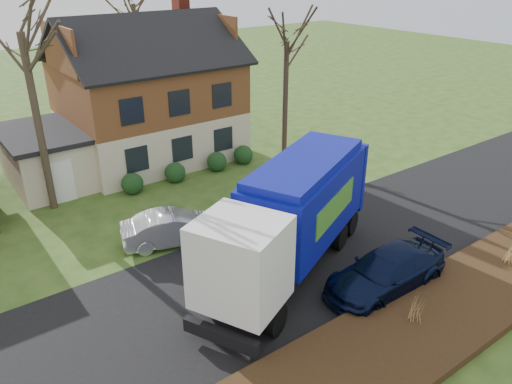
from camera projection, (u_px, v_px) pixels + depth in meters
ground at (271, 273)px, 18.71m from camera, size 120.00×120.00×0.00m
road at (271, 273)px, 18.71m from camera, size 80.00×7.00×0.02m
mulch_verge at (381, 351)px, 14.80m from camera, size 80.00×3.50×0.30m
main_house at (140, 90)px, 27.92m from camera, size 12.95×8.95×9.26m
garbage_truck at (293, 213)px, 17.99m from camera, size 9.82×6.40×4.13m
silver_sedan at (174, 228)px, 20.46m from camera, size 4.44×2.65×1.38m
navy_wagon at (386, 272)px, 17.54m from camera, size 4.98×2.08×1.44m
tree_front_west at (14, 1)px, 19.73m from camera, size 3.75×3.75×11.14m
tree_front_east at (287, 20)px, 26.82m from camera, size 3.41×3.41×9.46m
grass_clump_mid at (419, 309)px, 15.63m from camera, size 0.33×0.27×0.92m
grass_clump_east at (510, 255)px, 18.62m from camera, size 0.31×0.25×0.77m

